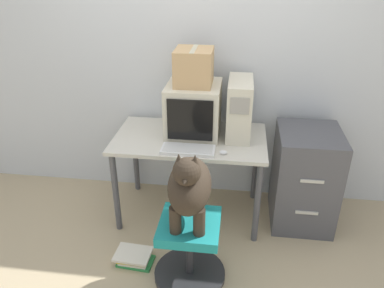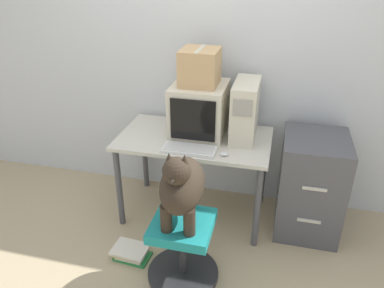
% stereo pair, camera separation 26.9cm
% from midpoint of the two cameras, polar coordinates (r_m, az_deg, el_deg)
% --- Properties ---
extents(ground_plane, '(12.00, 12.00, 0.00)m').
position_cam_midpoint_polar(ground_plane, '(3.16, 1.32, -14.05)').
color(ground_plane, tan).
extents(wall_back, '(8.00, 0.05, 2.60)m').
position_cam_midpoint_polar(wall_back, '(3.23, 4.64, 13.06)').
color(wall_back, silver).
rests_on(wall_back, ground_plane).
extents(desk, '(1.23, 0.70, 0.75)m').
position_cam_midpoint_polar(desk, '(3.07, 2.88, -0.60)').
color(desk, beige).
rests_on(desk, ground_plane).
extents(crt_monitor, '(0.42, 0.46, 0.42)m').
position_cam_midpoint_polar(crt_monitor, '(3.02, 3.69, 5.22)').
color(crt_monitor, beige).
rests_on(crt_monitor, desk).
extents(pc_tower, '(0.19, 0.45, 0.46)m').
position_cam_midpoint_polar(pc_tower, '(3.00, 10.68, 5.04)').
color(pc_tower, beige).
rests_on(pc_tower, desk).
extents(keyboard, '(0.40, 0.17, 0.03)m').
position_cam_midpoint_polar(keyboard, '(2.81, 2.32, -0.89)').
color(keyboard, silver).
rests_on(keyboard, desk).
extents(computer_mouse, '(0.06, 0.05, 0.03)m').
position_cam_midpoint_polar(computer_mouse, '(2.76, 7.66, -1.60)').
color(computer_mouse, silver).
rests_on(computer_mouse, desk).
extents(office_chair, '(0.51, 0.51, 0.49)m').
position_cam_midpoint_polar(office_chair, '(2.69, 1.55, -15.82)').
color(office_chair, '#262628').
rests_on(office_chair, ground_plane).
extents(dog, '(0.28, 0.47, 0.57)m').
position_cam_midpoint_polar(dog, '(2.36, 1.69, -6.41)').
color(dog, '#33281E').
rests_on(dog, office_chair).
extents(filing_cabinet, '(0.50, 0.57, 0.83)m').
position_cam_midpoint_polar(filing_cabinet, '(3.21, 19.93, -5.93)').
color(filing_cabinet, '#4C4C51').
rests_on(filing_cabinet, ground_plane).
extents(cardboard_box, '(0.28, 0.30, 0.28)m').
position_cam_midpoint_polar(cardboard_box, '(2.91, 3.91, 11.58)').
color(cardboard_box, tan).
rests_on(cardboard_box, crt_monitor).
extents(book_stack_floor, '(0.30, 0.21, 0.08)m').
position_cam_midpoint_polar(book_stack_floor, '(2.98, -6.61, -16.17)').
color(book_stack_floor, '#2D8C47').
rests_on(book_stack_floor, ground_plane).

